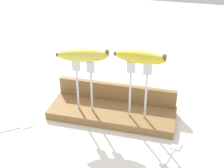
# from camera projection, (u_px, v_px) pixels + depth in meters

# --- Properties ---
(ground_plane) EXTENTS (3.00, 3.00, 0.00)m
(ground_plane) POSITION_uv_depth(u_px,v_px,m) (112.00, 116.00, 1.06)
(ground_plane) COLOR white
(wooden_board) EXTENTS (0.42, 0.15, 0.03)m
(wooden_board) POSITION_uv_depth(u_px,v_px,m) (112.00, 113.00, 1.05)
(wooden_board) COLOR olive
(wooden_board) RESTS_ON ground
(board_backstop) EXTENTS (0.42, 0.02, 0.06)m
(board_backstop) POSITION_uv_depth(u_px,v_px,m) (117.00, 92.00, 1.08)
(board_backstop) COLOR olive
(board_backstop) RESTS_ON wooden_board
(fork_stand_left) EXTENTS (0.07, 0.01, 0.18)m
(fork_stand_left) POSITION_uv_depth(u_px,v_px,m) (84.00, 81.00, 0.99)
(fork_stand_left) COLOR silver
(fork_stand_left) RESTS_ON wooden_board
(fork_stand_right) EXTENTS (0.08, 0.01, 0.19)m
(fork_stand_right) POSITION_uv_depth(u_px,v_px,m) (138.00, 86.00, 0.95)
(fork_stand_right) COLOR silver
(fork_stand_right) RESTS_ON wooden_board
(banana_raised_left) EXTENTS (0.17, 0.07, 0.04)m
(banana_raised_left) POSITION_uv_depth(u_px,v_px,m) (83.00, 55.00, 0.95)
(banana_raised_left) COLOR #DBD147
(banana_raised_left) RESTS_ON fork_stand_left
(banana_raised_right) EXTENTS (0.16, 0.05, 0.04)m
(banana_raised_right) POSITION_uv_depth(u_px,v_px,m) (140.00, 57.00, 0.90)
(banana_raised_right) COLOR yellow
(banana_raised_right) RESTS_ON fork_stand_right
(fork_fallen_near) EXTENTS (0.07, 0.18, 0.01)m
(fork_fallen_near) POSITION_uv_depth(u_px,v_px,m) (170.00, 155.00, 0.89)
(fork_fallen_near) COLOR silver
(fork_fallen_near) RESTS_ON ground
(fork_fallen_far) EXTENTS (0.15, 0.13, 0.01)m
(fork_fallen_far) POSITION_uv_depth(u_px,v_px,m) (12.00, 129.00, 0.99)
(fork_fallen_far) COLOR silver
(fork_fallen_far) RESTS_ON ground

